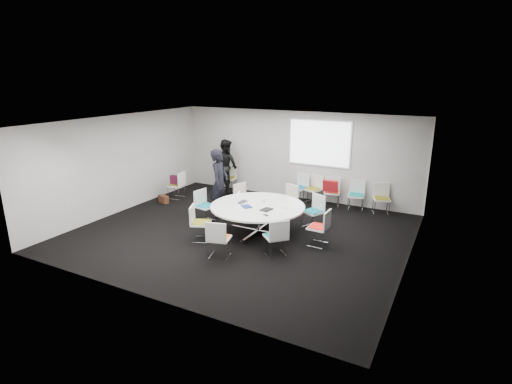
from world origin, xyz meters
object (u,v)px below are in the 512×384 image
at_px(chair_ring_f, 201,230).
at_px(chair_ring_d, 244,205).
at_px(cup, 263,201).
at_px(chair_back_e, 381,204).
at_px(chair_back_d, 356,201).
at_px(chair_back_b, 313,195).
at_px(brown_bag, 164,199).
at_px(laptop, 244,202).
at_px(chair_ring_g, 219,246).
at_px(conference_table, 258,212).
at_px(chair_back_c, 332,198).
at_px(chair_ring_c, 287,206).
at_px(chair_spare_left, 177,190).
at_px(chair_ring_h, 276,244).
at_px(chair_person_back, 229,183).
at_px(chair_ring_b, 313,218).
at_px(maroon_bag, 176,180).
at_px(person_back, 226,166).
at_px(chair_back_a, 299,193).
at_px(chair_ring_e, 206,212).
at_px(chair_ring_a, 319,234).
at_px(person_main, 220,183).

bearing_deg(chair_ring_f, chair_ring_d, 156.99).
bearing_deg(cup, chair_back_e, 46.98).
bearing_deg(chair_back_e, chair_back_d, -19.11).
distance_m(chair_ring_d, chair_ring_f, 2.17).
relative_size(chair_back_b, brown_bag, 2.44).
bearing_deg(laptop, chair_ring_g, -169.56).
height_order(conference_table, laptop, laptop).
relative_size(chair_back_c, chair_back_e, 1.00).
distance_m(chair_ring_f, chair_back_d, 4.89).
relative_size(chair_ring_c, chair_spare_left, 1.00).
relative_size(chair_ring_g, chair_spare_left, 1.00).
height_order(chair_ring_d, chair_back_c, same).
xyz_separation_m(chair_ring_h, chair_back_d, (0.78, 3.98, 0.00)).
bearing_deg(laptop, chair_person_back, 37.09).
height_order(chair_ring_h, laptop, chair_ring_h).
bearing_deg(conference_table, chair_ring_h, -45.91).
height_order(chair_back_c, cup, chair_back_c).
distance_m(chair_ring_f, chair_ring_h, 1.98).
relative_size(chair_ring_f, chair_spare_left, 1.00).
relative_size(chair_ring_b, chair_back_b, 1.00).
xyz_separation_m(cup, maroon_bag, (-3.71, 1.10, -0.16)).
height_order(chair_ring_d, chair_back_e, same).
bearing_deg(maroon_bag, chair_spare_left, 8.39).
bearing_deg(person_back, chair_back_a, -156.71).
relative_size(chair_back_a, chair_person_back, 1.00).
distance_m(chair_ring_d, chair_back_d, 3.34).
bearing_deg(chair_ring_h, chair_spare_left, 106.00).
bearing_deg(chair_back_b, chair_ring_e, 75.15).
height_order(chair_ring_f, chair_back_a, same).
bearing_deg(chair_ring_a, chair_ring_e, 90.55).
bearing_deg(chair_ring_f, chair_ring_a, 88.43).
bearing_deg(person_main, chair_back_d, -67.40).
relative_size(conference_table, chair_ring_a, 2.69).
relative_size(chair_back_c, cup, 9.78).
height_order(chair_ring_f, chair_ring_h, same).
bearing_deg(chair_person_back, chair_ring_e, 102.98).
bearing_deg(chair_ring_f, chair_ring_c, 133.18).
xyz_separation_m(chair_back_d, chair_spare_left, (-5.44, -1.56, 0.00)).
xyz_separation_m(chair_ring_e, chair_back_e, (4.11, 2.92, 0.00)).
distance_m(chair_ring_e, chair_ring_f, 1.29).
height_order(chair_ring_a, chair_ring_d, same).
height_order(chair_ring_g, cup, chair_ring_g).
relative_size(chair_ring_f, laptop, 2.62).
bearing_deg(chair_ring_b, laptop, 55.45).
distance_m(conference_table, chair_ring_h, 1.44).
bearing_deg(chair_ring_e, chair_back_e, 135.34).
bearing_deg(chair_ring_g, chair_ring_a, 29.70).
distance_m(chair_ring_c, laptop, 1.68).
height_order(conference_table, chair_ring_d, chair_ring_d).
bearing_deg(chair_ring_a, chair_ring_h, 148.38).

